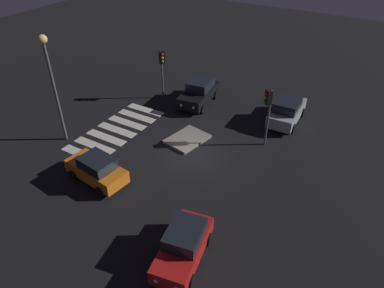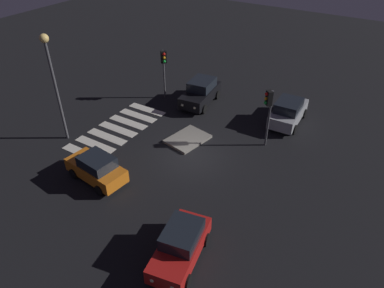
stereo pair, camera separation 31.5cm
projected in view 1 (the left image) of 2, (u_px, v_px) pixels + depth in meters
ground_plane at (192, 157)px, 22.96m from camera, size 80.00×80.00×0.00m
traffic_island at (187, 139)px, 24.50m from camera, size 3.15×2.60×0.18m
car_red at (184, 245)px, 16.03m from camera, size 4.14×2.39×1.72m
car_black at (199, 92)px, 28.52m from camera, size 4.59×2.46×1.93m
car_orange at (97, 169)px, 20.58m from camera, size 2.17×4.01×1.68m
car_silver at (287, 111)px, 26.08m from camera, size 4.35×2.14×1.87m
traffic_light_west at (268, 105)px, 22.34m from camera, size 0.53×0.54×4.06m
traffic_light_south at (162, 63)px, 27.91m from camera, size 0.54×0.53×4.09m
street_lamp at (50, 71)px, 21.80m from camera, size 0.56×0.56×7.30m
crosswalk_near at (117, 130)px, 25.61m from camera, size 7.60×3.20×0.02m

